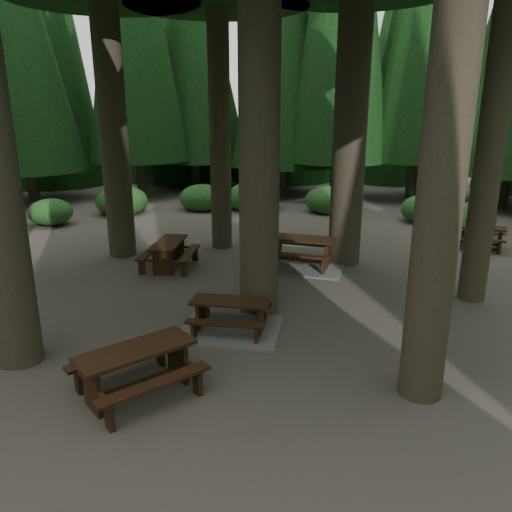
% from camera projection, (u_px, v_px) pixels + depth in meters
% --- Properties ---
extents(ground, '(80.00, 80.00, 0.00)m').
position_uv_depth(ground, '(222.00, 310.00, 11.05)').
color(ground, '#4D463E').
rests_on(ground, ground).
extents(picnic_table_a, '(2.06, 1.75, 0.66)m').
position_uv_depth(picnic_table_a, '(230.00, 321.00, 9.96)').
color(picnic_table_a, gray).
rests_on(picnic_table_a, ground).
extents(picnic_table_b, '(1.59, 1.88, 0.74)m').
position_uv_depth(picnic_table_b, '(169.00, 250.00, 13.84)').
color(picnic_table_b, black).
rests_on(picnic_table_b, ground).
extents(picnic_table_c, '(2.56, 2.17, 0.82)m').
position_uv_depth(picnic_table_c, '(301.00, 256.00, 14.04)').
color(picnic_table_c, gray).
rests_on(picnic_table_c, ground).
extents(picnic_table_d, '(1.82, 1.58, 0.70)m').
position_uv_depth(picnic_table_d, '(478.00, 233.00, 15.78)').
color(picnic_table_d, black).
rests_on(picnic_table_d, ground).
extents(picnic_table_e, '(2.25, 2.31, 0.78)m').
position_uv_depth(picnic_table_e, '(137.00, 364.00, 7.69)').
color(picnic_table_e, black).
rests_on(picnic_table_e, ground).
extents(shrub_ring, '(23.86, 24.64, 1.49)m').
position_uv_depth(shrub_ring, '(260.00, 284.00, 11.48)').
color(shrub_ring, '#1B501E').
rests_on(shrub_ring, ground).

